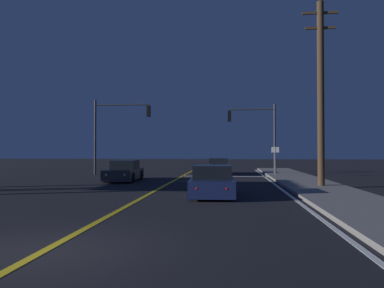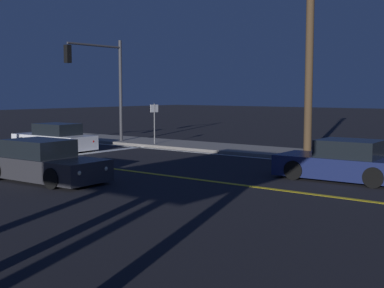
{
  "view_description": "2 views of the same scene",
  "coord_description": "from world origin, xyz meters",
  "px_view_note": "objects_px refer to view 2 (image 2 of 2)",
  "views": [
    {
      "loc": [
        3.62,
        -7.02,
        1.97
      ],
      "look_at": [
        0.85,
        20.83,
        2.46
      ],
      "focal_mm": 35.28,
      "sensor_mm": 36.0,
      "label": 1
    },
    {
      "loc": [
        -13.7,
        2.78,
        2.88
      ],
      "look_at": [
        1.02,
        14.21,
        1.05
      ],
      "focal_mm": 49.26,
      "sensor_mm": 36.0,
      "label": 2
    }
  ],
  "objects_px": {
    "car_lead_oncoming_charcoal": "(43,163)",
    "traffic_signal_near_right": "(102,74)",
    "street_sign_corner": "(154,118)",
    "utility_pole_right": "(310,43)",
    "car_parked_curb_navy": "(344,163)",
    "car_side_waiting_white": "(55,139)"
  },
  "relations": [
    {
      "from": "car_lead_oncoming_charcoal",
      "to": "traffic_signal_near_right",
      "type": "xyz_separation_m",
      "value": [
        9.13,
        7.09,
        3.26
      ]
    },
    {
      "from": "traffic_signal_near_right",
      "to": "street_sign_corner",
      "type": "xyz_separation_m",
      "value": [
        1.08,
        -2.8,
        -2.3
      ]
    },
    {
      "from": "utility_pole_right",
      "to": "street_sign_corner",
      "type": "distance_m",
      "value": 8.94
    },
    {
      "from": "car_parked_curb_navy",
      "to": "car_side_waiting_white",
      "type": "bearing_deg",
      "value": 88.53
    },
    {
      "from": "traffic_signal_near_right",
      "to": "street_sign_corner",
      "type": "relative_size",
      "value": 2.52
    },
    {
      "from": "car_side_waiting_white",
      "to": "traffic_signal_near_right",
      "type": "xyz_separation_m",
      "value": [
        3.2,
        -0.02,
        3.26
      ]
    },
    {
      "from": "car_side_waiting_white",
      "to": "traffic_signal_near_right",
      "type": "relative_size",
      "value": 0.8
    },
    {
      "from": "car_side_waiting_white",
      "to": "car_parked_curb_navy",
      "type": "height_order",
      "value": "same"
    },
    {
      "from": "car_parked_curb_navy",
      "to": "traffic_signal_near_right",
      "type": "height_order",
      "value": "traffic_signal_near_right"
    },
    {
      "from": "car_side_waiting_white",
      "to": "utility_pole_right",
      "type": "xyz_separation_m",
      "value": [
        5.69,
        -10.92,
        4.48
      ]
    },
    {
      "from": "traffic_signal_near_right",
      "to": "utility_pole_right",
      "type": "bearing_deg",
      "value": 102.84
    },
    {
      "from": "car_lead_oncoming_charcoal",
      "to": "street_sign_corner",
      "type": "distance_m",
      "value": 11.12
    },
    {
      "from": "car_parked_curb_navy",
      "to": "street_sign_corner",
      "type": "bearing_deg",
      "value": 68.96
    },
    {
      "from": "car_lead_oncoming_charcoal",
      "to": "car_parked_curb_navy",
      "type": "distance_m",
      "value": 9.84
    },
    {
      "from": "traffic_signal_near_right",
      "to": "car_side_waiting_white",
      "type": "bearing_deg",
      "value": -0.34
    },
    {
      "from": "car_lead_oncoming_charcoal",
      "to": "car_side_waiting_white",
      "type": "relative_size",
      "value": 0.99
    },
    {
      "from": "car_side_waiting_white",
      "to": "car_parked_curb_navy",
      "type": "relative_size",
      "value": 1.07
    },
    {
      "from": "car_lead_oncoming_charcoal",
      "to": "street_sign_corner",
      "type": "height_order",
      "value": "street_sign_corner"
    },
    {
      "from": "car_lead_oncoming_charcoal",
      "to": "utility_pole_right",
      "type": "xyz_separation_m",
      "value": [
        11.62,
        -3.81,
        4.48
      ]
    },
    {
      "from": "car_parked_curb_navy",
      "to": "traffic_signal_near_right",
      "type": "bearing_deg",
      "value": 76.31
    },
    {
      "from": "car_side_waiting_white",
      "to": "traffic_signal_near_right",
      "type": "distance_m",
      "value": 4.57
    },
    {
      "from": "car_lead_oncoming_charcoal",
      "to": "car_side_waiting_white",
      "type": "distance_m",
      "value": 9.26
    }
  ]
}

